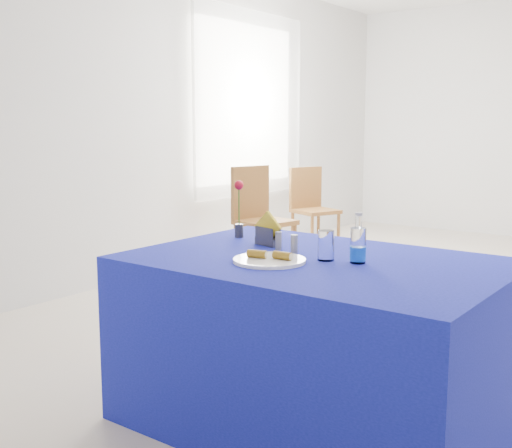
{
  "coord_description": "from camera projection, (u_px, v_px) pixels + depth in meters",
  "views": [
    {
      "loc": [
        1.63,
        -4.51,
        1.34
      ],
      "look_at": [
        0.02,
        -2.36,
        0.92
      ],
      "focal_mm": 45.0,
      "sensor_mm": 36.0,
      "label": 1
    }
  ],
  "objects": [
    {
      "name": "floor",
      "position": [
        444.0,
        308.0,
        4.74
      ],
      "size": [
        7.0,
        7.0,
        0.0
      ],
      "primitive_type": "plane",
      "color": "beige",
      "rests_on": "ground"
    },
    {
      "name": "room_shell",
      "position": [
        456.0,
        65.0,
        4.47
      ],
      "size": [
        7.0,
        7.0,
        7.0
      ],
      "color": "silver",
      "rests_on": "ground"
    },
    {
      "name": "window_pane",
      "position": [
        246.0,
        104.0,
        6.6
      ],
      "size": [
        0.04,
        1.5,
        1.6
      ],
      "primitive_type": "cube",
      "color": "white",
      "rests_on": "room_shell"
    },
    {
      "name": "curtain",
      "position": [
        251.0,
        104.0,
        6.56
      ],
      "size": [
        0.04,
        1.75,
        1.85
      ],
      "primitive_type": "cube",
      "color": "white",
      "rests_on": "room_shell"
    },
    {
      "name": "plate",
      "position": [
        269.0,
        260.0,
        2.72
      ],
      "size": [
        0.31,
        0.31,
        0.01
      ],
      "primitive_type": "cylinder",
      "color": "white",
      "rests_on": "blue_table"
    },
    {
      "name": "drinking_glass",
      "position": [
        326.0,
        246.0,
        2.75
      ],
      "size": [
        0.07,
        0.07,
        0.13
      ],
      "primitive_type": "cylinder",
      "color": "white",
      "rests_on": "blue_table"
    },
    {
      "name": "salt_shaker",
      "position": [
        278.0,
        241.0,
        2.99
      ],
      "size": [
        0.03,
        0.03,
        0.08
      ],
      "primitive_type": "cylinder",
      "color": "slate",
      "rests_on": "blue_table"
    },
    {
      "name": "pepper_shaker",
      "position": [
        294.0,
        244.0,
        2.9
      ],
      "size": [
        0.03,
        0.03,
        0.08
      ],
      "primitive_type": "cylinder",
      "color": "slate",
      "rests_on": "blue_table"
    },
    {
      "name": "blue_table",
      "position": [
        315.0,
        342.0,
        2.85
      ],
      "size": [
        1.6,
        1.1,
        0.76
      ],
      "color": "navy",
      "rests_on": "floor"
    },
    {
      "name": "water_bottle",
      "position": [
        358.0,
        246.0,
        2.7
      ],
      "size": [
        0.07,
        0.07,
        0.21
      ],
      "color": "white",
      "rests_on": "blue_table"
    },
    {
      "name": "napkin_holder",
      "position": [
        268.0,
        235.0,
        3.1
      ],
      "size": [
        0.15,
        0.09,
        0.17
      ],
      "color": "#39393E",
      "rests_on": "blue_table"
    },
    {
      "name": "rose_vase",
      "position": [
        239.0,
        210.0,
        3.3
      ],
      "size": [
        0.05,
        0.05,
        0.3
      ],
      "color": "#26262B",
      "rests_on": "blue_table"
    },
    {
      "name": "chair_win_a",
      "position": [
        258.0,
        212.0,
        5.75
      ],
      "size": [
        0.5,
        0.5,
        0.97
      ],
      "rotation": [
        0.0,
        0.0,
        1.39
      ],
      "color": "brown",
      "rests_on": "floor"
    },
    {
      "name": "chair_win_b",
      "position": [
        311.0,
        203.0,
        6.77
      ],
      "size": [
        0.52,
        0.52,
        0.9
      ],
      "rotation": [
        0.0,
        0.0,
        1.2
      ],
      "color": "brown",
      "rests_on": "floor"
    },
    {
      "name": "banana_pieces",
      "position": [
        270.0,
        255.0,
        2.72
      ],
      "size": [
        0.2,
        0.08,
        0.03
      ],
      "color": "gold",
      "rests_on": "plate"
    }
  ]
}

